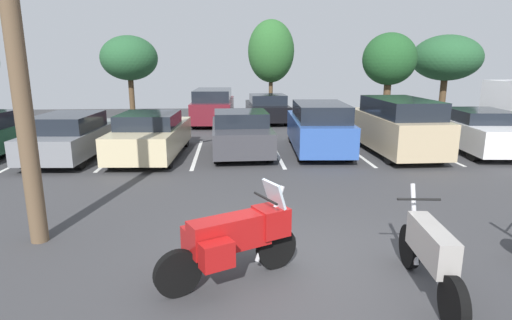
% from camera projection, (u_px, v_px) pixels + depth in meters
% --- Properties ---
extents(ground, '(44.00, 44.00, 0.10)m').
position_uv_depth(ground, '(303.00, 266.00, 6.60)').
color(ground, '#38383A').
extents(motorcycle_touring, '(2.05, 1.26, 1.39)m').
position_uv_depth(motorcycle_touring, '(235.00, 238.00, 5.95)').
color(motorcycle_touring, black).
rests_on(motorcycle_touring, ground).
extents(motorcycle_second, '(0.62, 2.24, 1.32)m').
position_uv_depth(motorcycle_second, '(430.00, 254.00, 5.60)').
color(motorcycle_second, black).
rests_on(motorcycle_second, ground).
extents(parking_stripes, '(21.97, 4.61, 0.01)m').
position_uv_depth(parking_stripes, '(197.00, 154.00, 14.27)').
color(parking_stripes, silver).
rests_on(parking_stripes, ground).
extents(car_grey, '(2.06, 4.79, 1.46)m').
position_uv_depth(car_grey, '(73.00, 136.00, 13.57)').
color(car_grey, slate).
rests_on(car_grey, ground).
extents(car_champagne, '(2.18, 4.80, 1.47)m').
position_uv_depth(car_champagne, '(151.00, 135.00, 13.74)').
color(car_champagne, '#C1B289').
rests_on(car_champagne, ground).
extents(car_charcoal, '(2.04, 4.32, 1.45)m').
position_uv_depth(car_charcoal, '(241.00, 133.00, 14.24)').
color(car_charcoal, '#38383D').
rests_on(car_charcoal, ground).
extents(car_blue, '(2.03, 4.69, 1.73)m').
position_uv_depth(car_blue, '(319.00, 127.00, 14.42)').
color(car_blue, '#2D519E').
rests_on(car_blue, ground).
extents(car_tan, '(1.92, 4.76, 1.88)m').
position_uv_depth(car_tan, '(397.00, 126.00, 14.14)').
color(car_tan, tan).
rests_on(car_tan, ground).
extents(car_white, '(2.19, 4.97, 1.46)m').
position_uv_depth(car_white, '(476.00, 130.00, 14.65)').
color(car_white, white).
rests_on(car_white, ground).
extents(car_far_maroon, '(2.08, 4.93, 1.73)m').
position_uv_depth(car_far_maroon, '(213.00, 106.00, 20.97)').
color(car_far_maroon, maroon).
rests_on(car_far_maroon, ground).
extents(car_far_black, '(2.04, 4.30, 1.44)m').
position_uv_depth(car_far_black, '(267.00, 109.00, 21.52)').
color(car_far_black, black).
rests_on(car_far_black, ground).
extents(utility_pole, '(1.40, 1.31, 7.80)m').
position_uv_depth(utility_pole, '(9.00, 0.00, 6.46)').
color(utility_pole, brown).
rests_on(utility_pole, ground).
extents(tree_right, '(3.02, 3.02, 4.65)m').
position_uv_depth(tree_right, '(389.00, 59.00, 23.70)').
color(tree_right, '#4C3823').
rests_on(tree_right, ground).
extents(tree_center_right, '(3.35, 3.35, 4.56)m').
position_uv_depth(tree_center_right, '(129.00, 58.00, 24.82)').
color(tree_center_right, '#4C3823').
rests_on(tree_center_right, ground).
extents(tree_rear, '(4.22, 4.22, 4.66)m').
position_uv_depth(tree_rear, '(446.00, 58.00, 25.90)').
color(tree_rear, '#4C3823').
rests_on(tree_rear, ground).
extents(tree_far_right, '(2.78, 2.78, 5.50)m').
position_uv_depth(tree_far_right, '(271.00, 51.00, 25.11)').
color(tree_far_right, '#4C3823').
rests_on(tree_far_right, ground).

